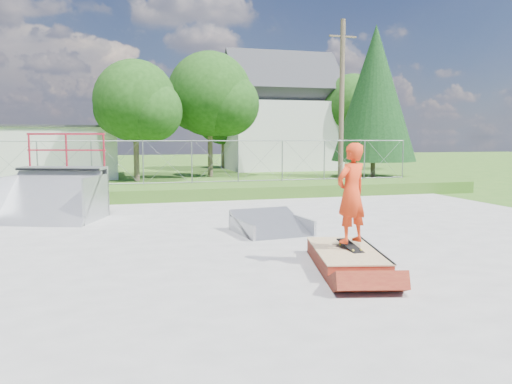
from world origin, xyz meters
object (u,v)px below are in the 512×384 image
(quarter_pipe, at_px, (51,178))
(skater, at_px, (351,197))
(grind_box, at_px, (346,258))
(flat_bank_ramp, at_px, (271,224))

(quarter_pipe, bearing_deg, skater, -28.99)
(quarter_pipe, xyz_separation_m, skater, (6.03, -6.88, 0.05))
(grind_box, xyz_separation_m, skater, (0.10, 0.04, 1.15))
(quarter_pipe, bearing_deg, flat_bank_ramp, -12.02)
(quarter_pipe, relative_size, flat_bank_ramp, 1.44)
(grind_box, distance_m, quarter_pipe, 9.17)
(skater, bearing_deg, flat_bank_ramp, -103.49)
(grind_box, relative_size, skater, 1.36)
(grind_box, bearing_deg, skater, 32.24)
(flat_bank_ramp, bearing_deg, skater, -88.92)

